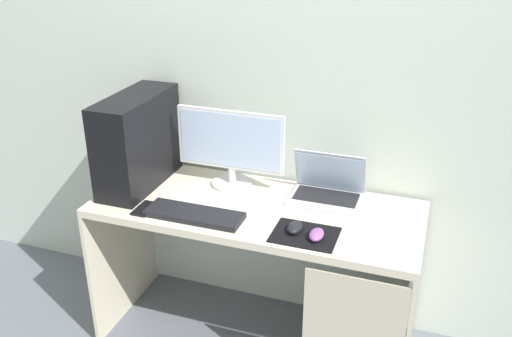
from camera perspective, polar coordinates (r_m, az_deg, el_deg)
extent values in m
plane|color=slate|center=(2.87, 0.00, -16.84)|extent=(8.00, 8.00, 0.00)
cube|color=beige|center=(2.55, 2.53, 10.91)|extent=(4.00, 0.04, 2.60)
cube|color=beige|center=(2.46, 0.00, -4.19)|extent=(1.44, 0.59, 0.03)
cube|color=beige|center=(2.93, -13.44, -8.19)|extent=(0.02, 0.59, 0.70)
cube|color=beige|center=(2.56, 15.73, -13.82)|extent=(0.02, 0.59, 0.70)
cube|color=beige|center=(2.32, 9.81, -16.64)|extent=(0.40, 0.01, 0.56)
cube|color=black|center=(2.63, -12.06, 2.79)|extent=(0.19, 0.50, 0.43)
cylinder|color=silver|center=(2.64, -2.48, -1.50)|extent=(0.19, 0.19, 0.01)
cylinder|color=silver|center=(2.62, -2.49, -0.64)|extent=(0.04, 0.04, 0.08)
cube|color=silver|center=(2.54, -2.64, 2.94)|extent=(0.51, 0.02, 0.28)
cube|color=#B2C6EA|center=(2.54, -2.73, 2.87)|extent=(0.48, 0.00, 0.25)
cube|color=#B7BCC6|center=(2.51, 7.11, -3.18)|extent=(0.32, 0.22, 0.01)
cube|color=black|center=(2.52, 7.21, -2.85)|extent=(0.28, 0.14, 0.00)
cube|color=#B7BCC6|center=(2.53, 7.60, -0.28)|extent=(0.32, 0.08, 0.21)
cube|color=#ADC1E5|center=(2.52, 7.57, -0.38)|extent=(0.30, 0.07, 0.18)
cube|color=black|center=(2.37, -6.35, -4.71)|extent=(0.42, 0.14, 0.02)
cube|color=black|center=(2.24, 5.04, -6.79)|extent=(0.26, 0.20, 0.00)
ellipsoid|color=black|center=(2.25, 4.01, -6.05)|extent=(0.06, 0.10, 0.03)
ellipsoid|color=#8C4C99|center=(2.21, 6.22, -6.75)|extent=(0.06, 0.10, 0.03)
cube|color=black|center=(2.46, -11.35, -4.06)|extent=(0.07, 0.13, 0.01)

